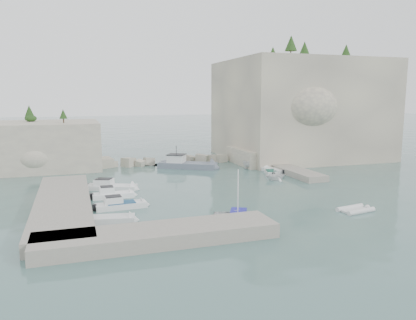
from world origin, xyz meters
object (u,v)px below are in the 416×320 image
object	(u,v)px
motorboat_e	(113,222)
tender_east_d	(256,169)
tender_east_c	(273,172)
tender_east_a	(275,180)
motorboat_d	(121,208)
inflatable_dinghy	(355,211)
motorboat_b	(113,198)
work_boat	(187,168)
motorboat_a	(111,190)
tender_east_b	(271,175)
rowboat	(238,219)

from	to	relation	value
motorboat_e	tender_east_d	distance (m)	30.63
tender_east_c	tender_east_a	bearing A→B (deg)	138.77
tender_east_a	tender_east_c	bearing A→B (deg)	-24.46
motorboat_d	inflatable_dinghy	xyz separation A→B (m)	(20.98, -8.12, 0.00)
tender_east_a	tender_east_d	world-z (taller)	tender_east_a
motorboat_e	inflatable_dinghy	bearing A→B (deg)	0.67
motorboat_b	work_boat	distance (m)	19.81
motorboat_d	tender_east_c	size ratio (longest dim) A/B	1.24
motorboat_a	tender_east_d	world-z (taller)	tender_east_d
tender_east_b	tender_east_d	bearing A→B (deg)	15.94
inflatable_dinghy	tender_east_b	world-z (taller)	tender_east_b
tender_east_d	motorboat_d	bearing A→B (deg)	144.07
inflatable_dinghy	tender_east_d	distance (m)	24.02
tender_east_c	work_boat	bearing A→B (deg)	39.66
motorboat_b	motorboat_a	bearing A→B (deg)	87.07
motorboat_a	tender_east_a	distance (m)	20.95
tender_east_d	tender_east_a	bearing A→B (deg)	-169.45
motorboat_a	work_boat	size ratio (longest dim) A/B	0.67
work_boat	tender_east_d	bearing A→B (deg)	8.89
motorboat_d	inflatable_dinghy	world-z (taller)	motorboat_d
rowboat	motorboat_a	bearing A→B (deg)	58.58
motorboat_e	tender_east_d	bearing A→B (deg)	51.68
tender_east_b	tender_east_d	distance (m)	4.96
inflatable_dinghy	tender_east_a	size ratio (longest dim) A/B	1.23
motorboat_e	work_boat	size ratio (longest dim) A/B	0.41
tender_east_a	tender_east_b	distance (m)	3.55
motorboat_b	inflatable_dinghy	world-z (taller)	motorboat_b
motorboat_e	tender_east_c	size ratio (longest dim) A/B	0.92
tender_east_c	inflatable_dinghy	bearing A→B (deg)	157.98
motorboat_a	inflatable_dinghy	bearing A→B (deg)	-14.69
motorboat_d	rowboat	size ratio (longest dim) A/B	1.23
rowboat	tender_east_a	distance (m)	18.41
motorboat_b	tender_east_a	world-z (taller)	tender_east_a
inflatable_dinghy	work_boat	size ratio (longest dim) A/B	0.37
rowboat	tender_east_b	size ratio (longest dim) A/B	1.10
motorboat_b	tender_east_b	distance (m)	23.06
tender_east_a	motorboat_b	bearing A→B (deg)	98.65
tender_east_a	tender_east_c	size ratio (longest dim) A/B	0.67
motorboat_d	motorboat_e	bearing A→B (deg)	-108.48
rowboat	motorboat_b	bearing A→B (deg)	67.17
rowboat	tender_east_d	xyz separation A→B (m)	(12.47, 22.81, 0.00)
tender_east_d	tender_east_c	bearing A→B (deg)	-142.16
tender_east_d	work_boat	bearing A→B (deg)	85.67
motorboat_b	motorboat_a	distance (m)	4.01
rowboat	tender_east_b	bearing A→B (deg)	-7.97
motorboat_b	tender_east_b	bearing A→B (deg)	15.52
rowboat	work_boat	size ratio (longest dim) A/B	0.45
motorboat_b	tender_east_c	distance (m)	24.73
motorboat_e	tender_east_a	bearing A→B (deg)	38.84
inflatable_dinghy	tender_east_c	xyz separation A→B (m)	(2.10, 20.63, 0.00)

